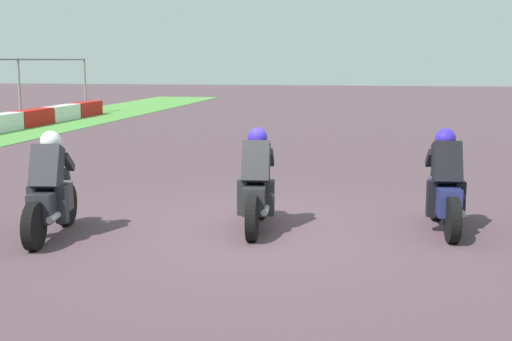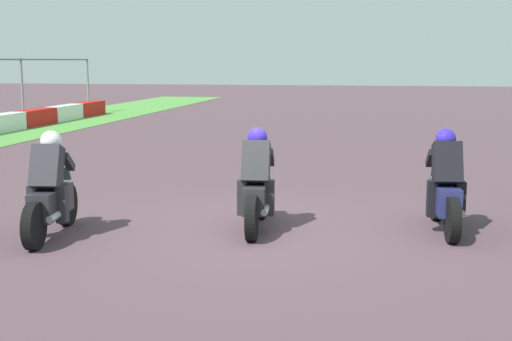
% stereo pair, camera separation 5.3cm
% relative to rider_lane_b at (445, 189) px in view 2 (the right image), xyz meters
% --- Properties ---
extents(ground_plane, '(120.00, 120.00, 0.00)m').
position_rel_rider_lane_b_xyz_m(ground_plane, '(-0.47, 2.66, -0.62)').
color(ground_plane, '#4E3941').
extents(rider_lane_b, '(2.04, 0.56, 1.51)m').
position_rel_rider_lane_b_xyz_m(rider_lane_b, '(0.00, 0.00, 0.00)').
color(rider_lane_b, black).
rests_on(rider_lane_b, ground_plane).
extents(rider_lane_c, '(2.04, 0.56, 1.51)m').
position_rel_rider_lane_b_xyz_m(rider_lane_c, '(-0.39, 2.74, 0.00)').
color(rider_lane_c, black).
rests_on(rider_lane_c, ground_plane).
extents(rider_lane_d, '(2.04, 0.59, 1.51)m').
position_rel_rider_lane_b_xyz_m(rider_lane_d, '(-1.37, 5.53, 0.00)').
color(rider_lane_d, black).
rests_on(rider_lane_d, ground_plane).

